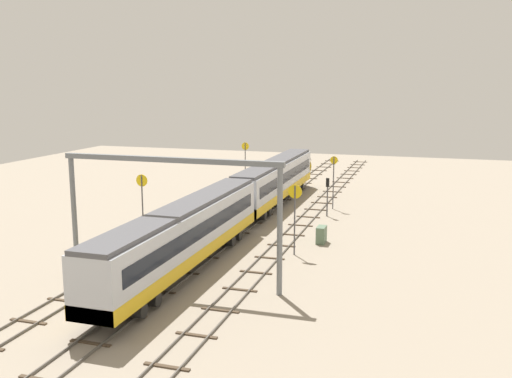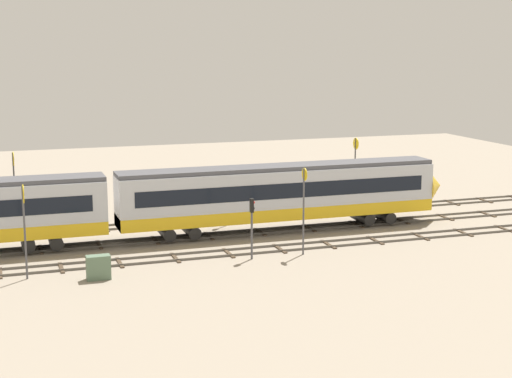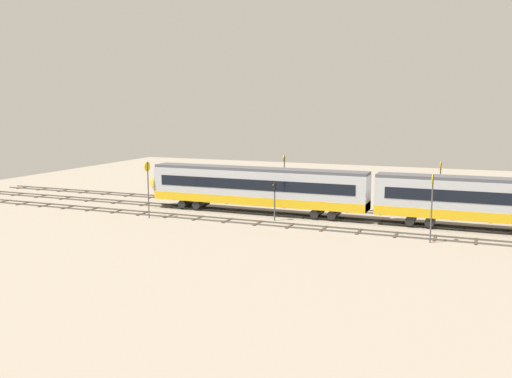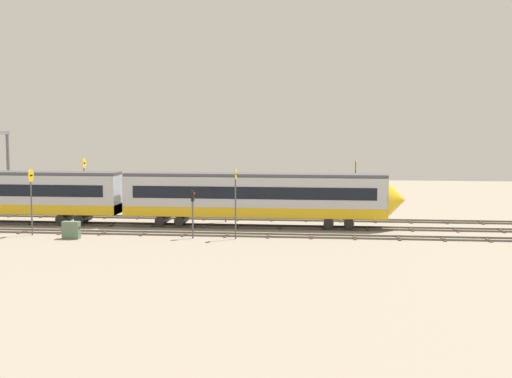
% 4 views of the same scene
% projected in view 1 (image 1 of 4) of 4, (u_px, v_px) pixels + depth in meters
% --- Properties ---
extents(ground_plane, '(106.19, 106.19, 0.00)m').
position_uv_depth(ground_plane, '(262.00, 214.00, 59.03)').
color(ground_plane, gray).
extents(track_near_foreground, '(90.19, 2.40, 0.16)m').
position_uv_depth(track_near_foreground, '(308.00, 217.00, 57.57)').
color(track_near_foreground, '#59544C').
rests_on(track_near_foreground, ground).
extents(track_with_train, '(90.19, 2.40, 0.16)m').
position_uv_depth(track_with_train, '(262.00, 213.00, 59.01)').
color(track_with_train, '#59544C').
rests_on(track_with_train, ground).
extents(track_middle, '(90.19, 2.40, 0.16)m').
position_uv_depth(track_middle, '(218.00, 210.00, 60.46)').
color(track_middle, '#59544C').
rests_on(track_middle, ground).
extents(train, '(50.40, 3.24, 4.80)m').
position_uv_depth(train, '(242.00, 201.00, 52.58)').
color(train, '#B7BCC6').
rests_on(train, ground).
extents(overhead_gantry, '(0.40, 15.75, 8.68)m').
position_uv_depth(overhead_gantry, '(170.00, 192.00, 37.51)').
color(overhead_gantry, slate).
rests_on(overhead_gantry, ground).
extents(speed_sign_near_foreground, '(0.14, 1.00, 5.87)m').
position_uv_depth(speed_sign_near_foreground, '(245.00, 158.00, 74.20)').
color(speed_sign_near_foreground, '#4C4C51').
rests_on(speed_sign_near_foreground, ground).
extents(speed_sign_mid_trackside, '(0.14, 1.10, 5.67)m').
position_uv_depth(speed_sign_mid_trackside, '(295.00, 208.00, 44.29)').
color(speed_sign_mid_trackside, '#4C4C51').
rests_on(speed_sign_mid_trackside, ground).
extents(speed_sign_far_trackside, '(0.14, 1.04, 5.89)m').
position_uv_depth(speed_sign_far_trackside, '(142.00, 198.00, 48.01)').
color(speed_sign_far_trackside, '#4C4C51').
rests_on(speed_sign_far_trackside, ground).
extents(speed_sign_distant_end, '(0.14, 0.83, 5.79)m').
position_uv_depth(speed_sign_distant_end, '(334.00, 176.00, 60.76)').
color(speed_sign_distant_end, '#4C4C51').
rests_on(speed_sign_distant_end, ground).
extents(signal_light_trackside_approach, '(0.31, 0.32, 3.99)m').
position_uv_depth(signal_light_trackside_approach, '(327.00, 191.00, 57.58)').
color(signal_light_trackside_approach, '#4C4C51').
rests_on(signal_light_trackside_approach, ground).
extents(signal_light_trackside_departure, '(0.31, 0.32, 3.92)m').
position_uv_depth(signal_light_trackside_departure, '(241.00, 184.00, 61.62)').
color(signal_light_trackside_departure, '#4C4C51').
rests_on(signal_light_trackside_departure, ground).
extents(relay_cabinet, '(1.42, 0.72, 1.45)m').
position_uv_depth(relay_cabinet, '(321.00, 235.00, 48.19)').
color(relay_cabinet, '#597259').
rests_on(relay_cabinet, ground).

